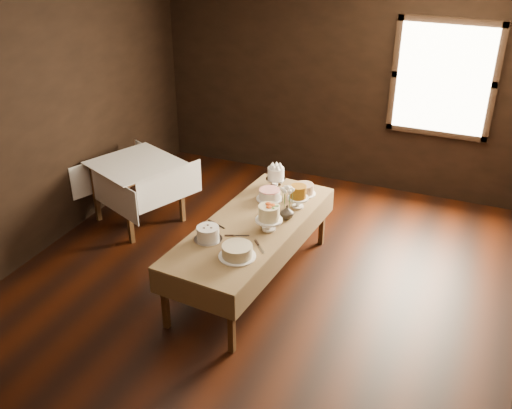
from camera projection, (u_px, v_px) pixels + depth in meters
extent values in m
cube|color=black|center=(248.00, 296.00, 5.93)|extent=(5.00, 6.00, 0.01)
cube|color=beige|center=(246.00, 8.00, 4.62)|extent=(5.00, 6.00, 0.01)
cube|color=black|center=(340.00, 82.00, 7.72)|extent=(5.00, 0.02, 2.80)
cube|color=black|center=(29.00, 131.00, 6.14)|extent=(0.02, 6.00, 2.80)
cube|color=#FFEABF|center=(443.00, 80.00, 7.12)|extent=(1.10, 0.05, 1.30)
cube|color=#432A15|center=(165.00, 300.00, 5.37)|extent=(0.06, 0.06, 0.62)
cube|color=#432A15|center=(267.00, 207.00, 6.98)|extent=(0.06, 0.06, 0.62)
cube|color=#432A15|center=(232.00, 324.00, 5.08)|extent=(0.06, 0.06, 0.62)
cube|color=#432A15|center=(322.00, 220.00, 6.69)|extent=(0.06, 0.06, 0.62)
cube|color=#432A15|center=(252.00, 226.00, 5.87)|extent=(0.99, 2.23, 0.04)
cube|color=#94764E|center=(252.00, 224.00, 5.85)|extent=(1.06, 2.29, 0.01)
cube|color=#432A15|center=(96.00, 194.00, 7.15)|extent=(0.07, 0.07, 0.73)
cube|color=#432A15|center=(146.00, 176.00, 7.61)|extent=(0.07, 0.07, 0.73)
cube|color=#432A15|center=(129.00, 215.00, 6.68)|extent=(0.07, 0.07, 0.73)
cube|color=#432A15|center=(181.00, 194.00, 7.13)|extent=(0.07, 0.07, 0.73)
cube|color=#432A15|center=(135.00, 165.00, 6.96)|extent=(1.10, 1.10, 0.04)
cube|color=white|center=(135.00, 163.00, 6.95)|extent=(1.21, 1.21, 0.01)
cylinder|color=silver|center=(276.00, 182.00, 6.57)|extent=(0.22, 0.22, 0.11)
cylinder|color=white|center=(276.00, 172.00, 6.52)|extent=(0.26, 0.26, 0.13)
cylinder|color=white|center=(304.00, 194.00, 6.42)|extent=(0.25, 0.25, 0.01)
cylinder|color=tan|center=(304.00, 189.00, 6.40)|extent=(0.24, 0.24, 0.11)
cylinder|color=white|center=(269.00, 199.00, 6.32)|extent=(0.28, 0.28, 0.01)
cylinder|color=white|center=(270.00, 194.00, 6.29)|extent=(0.32, 0.32, 0.09)
cylinder|color=white|center=(298.00, 202.00, 6.13)|extent=(0.22, 0.22, 0.13)
cylinder|color=#A36717|center=(298.00, 191.00, 6.07)|extent=(0.19, 0.19, 0.13)
cylinder|color=white|center=(269.00, 224.00, 5.72)|extent=(0.27, 0.27, 0.13)
cylinder|color=#F9EDBB|center=(269.00, 212.00, 5.65)|extent=(0.26, 0.26, 0.14)
cylinder|color=silver|center=(208.00, 239.00, 5.58)|extent=(0.27, 0.27, 0.01)
cylinder|color=white|center=(208.00, 233.00, 5.54)|extent=(0.29, 0.29, 0.13)
cylinder|color=white|center=(237.00, 256.00, 5.32)|extent=(0.34, 0.34, 0.01)
cylinder|color=beige|center=(237.00, 251.00, 5.29)|extent=(0.39, 0.39, 0.11)
cube|color=silver|center=(242.00, 236.00, 5.64)|extent=(0.23, 0.12, 0.01)
cube|color=silver|center=(261.00, 249.00, 5.43)|extent=(0.18, 0.20, 0.01)
cube|color=silver|center=(262.00, 211.00, 6.08)|extent=(0.04, 0.24, 0.01)
cube|color=silver|center=(281.00, 219.00, 5.94)|extent=(0.18, 0.19, 0.01)
cube|color=silver|center=(219.00, 226.00, 5.80)|extent=(0.23, 0.11, 0.01)
imported|color=#2D2823|center=(287.00, 212.00, 5.91)|extent=(0.17, 0.17, 0.14)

